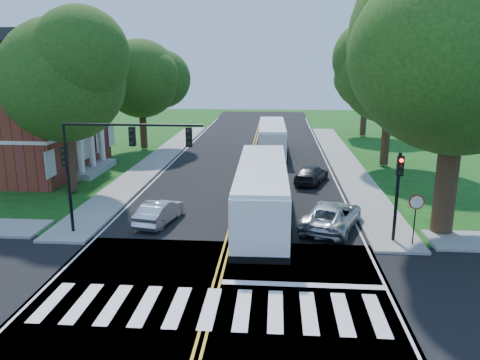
# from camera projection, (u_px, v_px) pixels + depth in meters

# --- Properties ---
(ground) EXTENTS (140.00, 140.00, 0.00)m
(ground) POSITION_uv_depth(u_px,v_px,m) (212.00, 302.00, 17.61)
(ground) COLOR #154511
(ground) RESTS_ON ground
(road) EXTENTS (14.00, 96.00, 0.01)m
(road) POSITION_uv_depth(u_px,v_px,m) (244.00, 181.00, 34.98)
(road) COLOR black
(road) RESTS_ON ground
(cross_road) EXTENTS (60.00, 12.00, 0.01)m
(cross_road) POSITION_uv_depth(u_px,v_px,m) (212.00, 301.00, 17.61)
(cross_road) COLOR black
(cross_road) RESTS_ON ground
(center_line) EXTENTS (0.36, 70.00, 0.01)m
(center_line) POSITION_uv_depth(u_px,v_px,m) (248.00, 169.00, 38.84)
(center_line) COLOR gold
(center_line) RESTS_ON road
(edge_line_w) EXTENTS (0.12, 70.00, 0.01)m
(edge_line_w) POSITION_uv_depth(u_px,v_px,m) (167.00, 168.00, 39.35)
(edge_line_w) COLOR silver
(edge_line_w) RESTS_ON road
(edge_line_e) EXTENTS (0.12, 70.00, 0.01)m
(edge_line_e) POSITION_uv_depth(u_px,v_px,m) (330.00, 170.00, 38.33)
(edge_line_e) COLOR silver
(edge_line_e) RESTS_ON road
(crosswalk) EXTENTS (12.60, 3.00, 0.01)m
(crosswalk) POSITION_uv_depth(u_px,v_px,m) (210.00, 308.00, 17.12)
(crosswalk) COLOR silver
(crosswalk) RESTS_ON road
(stop_bar) EXTENTS (6.60, 0.40, 0.01)m
(stop_bar) POSITION_uv_depth(u_px,v_px,m) (303.00, 285.00, 18.89)
(stop_bar) COLOR silver
(stop_bar) RESTS_ON road
(sidewalk_nw) EXTENTS (2.60, 40.00, 0.15)m
(sidewalk_nw) POSITION_uv_depth(u_px,v_px,m) (158.00, 159.00, 42.35)
(sidewalk_nw) COLOR gray
(sidewalk_nw) RESTS_ON ground
(sidewalk_ne) EXTENTS (2.60, 40.00, 0.15)m
(sidewalk_ne) POSITION_uv_depth(u_px,v_px,m) (344.00, 162.00, 41.10)
(sidewalk_ne) COLOR gray
(sidewalk_ne) RESTS_ON ground
(tree_ne_big) EXTENTS (10.80, 10.80, 14.91)m
(tree_ne_big) POSITION_uv_depth(u_px,v_px,m) (462.00, 42.00, 22.10)
(tree_ne_big) COLOR #372A16
(tree_ne_big) RESTS_ON ground
(tree_west_near) EXTENTS (8.00, 8.00, 11.40)m
(tree_west_near) POSITION_uv_depth(u_px,v_px,m) (63.00, 81.00, 30.10)
(tree_west_near) COLOR #372A16
(tree_west_near) RESTS_ON ground
(tree_west_far) EXTENTS (7.60, 7.60, 10.67)m
(tree_west_far) POSITION_uv_depth(u_px,v_px,m) (141.00, 79.00, 45.64)
(tree_west_far) COLOR #372A16
(tree_west_far) RESTS_ON ground
(tree_east_mid) EXTENTS (8.40, 8.40, 11.93)m
(tree_east_mid) POSITION_uv_depth(u_px,v_px,m) (391.00, 72.00, 37.94)
(tree_east_mid) COLOR #372A16
(tree_east_mid) RESTS_ON ground
(tree_east_far) EXTENTS (7.20, 7.20, 10.34)m
(tree_east_far) POSITION_uv_depth(u_px,v_px,m) (366.00, 77.00, 53.56)
(tree_east_far) COLOR #372A16
(tree_east_far) RESTS_ON ground
(signal_nw) EXTENTS (7.15, 0.46, 5.66)m
(signal_nw) POSITION_uv_depth(u_px,v_px,m) (111.00, 152.00, 23.16)
(signal_nw) COLOR black
(signal_nw) RESTS_ON ground
(signal_ne) EXTENTS (0.30, 0.46, 4.40)m
(signal_ne) POSITION_uv_depth(u_px,v_px,m) (398.00, 186.00, 22.47)
(signal_ne) COLOR black
(signal_ne) RESTS_ON ground
(stop_sign) EXTENTS (0.76, 0.08, 2.53)m
(stop_sign) POSITION_uv_depth(u_px,v_px,m) (416.00, 207.00, 22.19)
(stop_sign) COLOR black
(stop_sign) RESTS_ON ground
(bus_lead) EXTENTS (3.20, 12.56, 3.24)m
(bus_lead) POSITION_uv_depth(u_px,v_px,m) (262.00, 191.00, 26.02)
(bus_lead) COLOR white
(bus_lead) RESTS_ON road
(bus_follow) EXTENTS (2.94, 11.44, 2.95)m
(bus_follow) POSITION_uv_depth(u_px,v_px,m) (272.00, 138.00, 44.62)
(bus_follow) COLOR white
(bus_follow) RESTS_ON road
(hatchback) EXTENTS (2.14, 4.17, 1.31)m
(hatchback) POSITION_uv_depth(u_px,v_px,m) (160.00, 212.00, 25.86)
(hatchback) COLOR silver
(hatchback) RESTS_ON road
(suv) EXTENTS (4.10, 5.77, 1.46)m
(suv) POSITION_uv_depth(u_px,v_px,m) (332.00, 215.00, 25.02)
(suv) COLOR silver
(suv) RESTS_ON road
(dark_sedan) EXTENTS (3.09, 4.74, 1.28)m
(dark_sedan) POSITION_uv_depth(u_px,v_px,m) (311.00, 174.00, 34.40)
(dark_sedan) COLOR black
(dark_sedan) RESTS_ON road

